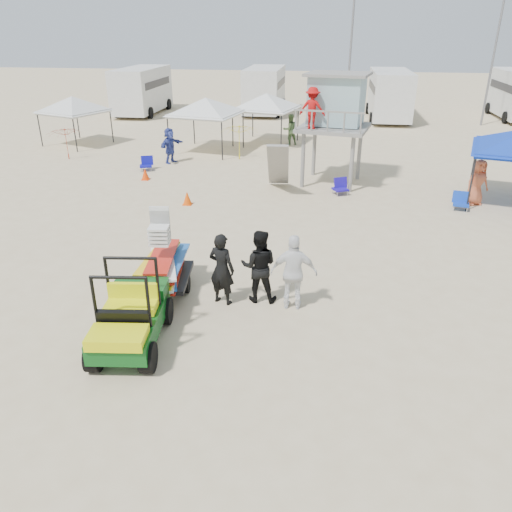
# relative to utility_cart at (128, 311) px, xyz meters

# --- Properties ---
(ground) EXTENTS (140.00, 140.00, 0.00)m
(ground) POSITION_rel_utility_cart_xyz_m (1.84, -1.00, -0.84)
(ground) COLOR beige
(ground) RESTS_ON ground
(utility_cart) EXTENTS (1.44, 2.49, 1.80)m
(utility_cart) POSITION_rel_utility_cart_xyz_m (0.00, 0.00, 0.00)
(utility_cart) COLOR #0B4C15
(utility_cart) RESTS_ON ground
(surf_trailer) EXTENTS (1.35, 2.22, 1.96)m
(surf_trailer) POSITION_rel_utility_cart_xyz_m (0.01, 2.33, -0.04)
(surf_trailer) COLOR black
(surf_trailer) RESTS_ON ground
(man_left) EXTENTS (0.75, 0.61, 1.78)m
(man_left) POSITION_rel_utility_cart_xyz_m (1.52, 2.03, 0.05)
(man_left) COLOR black
(man_left) RESTS_ON ground
(man_mid) EXTENTS (0.91, 0.72, 1.81)m
(man_mid) POSITION_rel_utility_cart_xyz_m (2.37, 2.28, 0.07)
(man_mid) COLOR black
(man_mid) RESTS_ON ground
(man_right) EXTENTS (1.09, 0.48, 1.84)m
(man_right) POSITION_rel_utility_cart_xyz_m (3.22, 2.03, 0.08)
(man_right) COLOR white
(man_right) RESTS_ON ground
(lifeguard_tower) EXTENTS (3.16, 3.16, 4.30)m
(lifeguard_tower) POSITION_rel_utility_cart_xyz_m (3.92, 12.66, 2.37)
(lifeguard_tower) COLOR gray
(lifeguard_tower) RESTS_ON ground
(canopy_white_a) EXTENTS (3.64, 3.64, 3.15)m
(canopy_white_a) POSITION_rel_utility_cart_xyz_m (-2.51, 17.48, 1.76)
(canopy_white_a) COLOR black
(canopy_white_a) RESTS_ON ground
(canopy_white_b) EXTENTS (3.66, 3.66, 3.00)m
(canopy_white_b) POSITION_rel_utility_cart_xyz_m (-10.09, 18.10, 1.61)
(canopy_white_b) COLOR black
(canopy_white_b) RESTS_ON ground
(canopy_white_c) EXTENTS (3.62, 3.62, 3.12)m
(canopy_white_c) POSITION_rel_utility_cart_xyz_m (0.31, 19.90, 1.73)
(canopy_white_c) COLOR black
(canopy_white_c) RESTS_ON ground
(umbrella_a) EXTENTS (2.26, 2.28, 1.57)m
(umbrella_a) POSITION_rel_utility_cart_xyz_m (-8.98, 14.75, -0.06)
(umbrella_a) COLOR #AF2612
(umbrella_a) RESTS_ON ground
(umbrella_b) EXTENTS (2.24, 2.27, 1.72)m
(umbrella_b) POSITION_rel_utility_cart_xyz_m (-0.52, 15.98, 0.02)
(umbrella_b) COLOR yellow
(umbrella_b) RESTS_ON ground
(cone_near) EXTENTS (0.34, 0.34, 0.50)m
(cone_near) POSITION_rel_utility_cart_xyz_m (-1.26, 8.93, -0.59)
(cone_near) COLOR #F24C07
(cone_near) RESTS_ON ground
(cone_far) EXTENTS (0.34, 0.34, 0.50)m
(cone_far) POSITION_rel_utility_cart_xyz_m (-3.94, 11.87, -0.59)
(cone_far) COLOR #F23C07
(cone_far) RESTS_ON ground
(beach_chair_a) EXTENTS (0.68, 0.74, 0.64)m
(beach_chair_a) POSITION_rel_utility_cart_xyz_m (-4.42, 13.40, -0.53)
(beach_chair_a) COLOR #0D0E92
(beach_chair_a) RESTS_ON ground
(beach_chair_b) EXTENTS (0.70, 0.78, 0.64)m
(beach_chair_b) POSITION_rel_utility_cart_xyz_m (4.40, 11.07, -0.53)
(beach_chair_b) COLOR #1D0E9D
(beach_chair_b) RESTS_ON ground
(beach_chair_c) EXTENTS (0.63, 0.68, 0.64)m
(beach_chair_c) POSITION_rel_utility_cart_xyz_m (8.70, 9.87, -0.53)
(beach_chair_c) COLOR #103AB7
(beach_chair_c) RESTS_ON ground
(rv_far_left) EXTENTS (2.64, 6.80, 3.25)m
(rv_far_left) POSITION_rel_utility_cart_xyz_m (-10.16, 28.99, 0.96)
(rv_far_left) COLOR silver
(rv_far_left) RESTS_ON ground
(rv_mid_left) EXTENTS (2.65, 6.50, 3.25)m
(rv_mid_left) POSITION_rel_utility_cart_xyz_m (-1.16, 30.49, 0.96)
(rv_mid_left) COLOR silver
(rv_mid_left) RESTS_ON ground
(rv_mid_right) EXTENTS (2.64, 7.00, 3.25)m
(rv_mid_right) POSITION_rel_utility_cart_xyz_m (7.84, 28.99, 0.96)
(rv_mid_right) COLOR silver
(rv_mid_right) RESTS_ON ground
(light_pole_left) EXTENTS (0.14, 0.14, 8.00)m
(light_pole_left) POSITION_rel_utility_cart_xyz_m (4.84, 26.00, 3.16)
(light_pole_left) COLOR slate
(light_pole_left) RESTS_ON ground
(light_pole_right) EXTENTS (0.14, 0.14, 8.00)m
(light_pole_right) POSITION_rel_utility_cart_xyz_m (13.84, 27.50, 3.16)
(light_pole_right) COLOR slate
(light_pole_right) RESTS_ON ground
(distant_beachgoers) EXTENTS (14.07, 10.01, 1.69)m
(distant_beachgoers) POSITION_rel_utility_cart_xyz_m (1.26, 15.19, 0.00)
(distant_beachgoers) COLOR #BD5936
(distant_beachgoers) RESTS_ON ground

